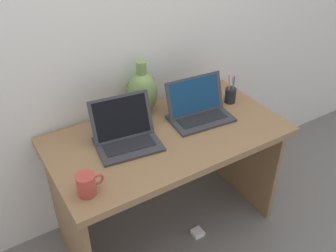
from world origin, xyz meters
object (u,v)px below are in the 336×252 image
Objects in this scene: coffee_mug at (87,184)px; laptop_right at (198,108)px; laptop_left at (125,132)px; green_vase at (142,91)px; power_brick at (197,233)px; pen_cup at (230,95)px.

laptop_right is at bearing 18.21° from coffee_mug.
green_vase reaches higher than laptop_left.
green_vase is at bearing 135.82° from laptop_right.
laptop_left is 2.80× the size of coffee_mug.
coffee_mug reaches higher than power_brick.
green_vase is 4.52× the size of power_brick.
laptop_right is 0.34m from green_vase.
laptop_right is at bearing -0.24° from laptop_left.
coffee_mug is at bearing -164.62° from pen_cup.
laptop_left is 0.96× the size of laptop_right.
coffee_mug is at bearing -161.79° from laptop_right.
laptop_right is 0.82m from coffee_mug.
pen_cup is at bearing 32.79° from power_brick.
laptop_right is 0.27m from pen_cup.
laptop_left is 1.13× the size of green_vase.
laptop_left is at bearing 148.76° from power_brick.
power_brick is at bearing -117.76° from laptop_right.
power_brick is (-0.11, -0.21, -0.79)m from laptop_right.
power_brick is at bearing -31.24° from laptop_left.
laptop_right reaches higher than coffee_mug.
coffee_mug is 1.03m from power_brick.
laptop_left reaches higher than laptop_right.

